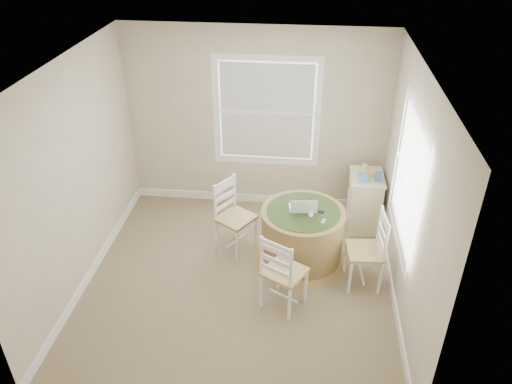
# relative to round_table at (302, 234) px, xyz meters

# --- Properties ---
(room) EXTENTS (3.64, 3.64, 2.64)m
(room) POSITION_rel_round_table_xyz_m (-0.55, -0.32, 0.90)
(room) COLOR #76604A
(room) RESTS_ON ground
(round_table) EXTENTS (1.20, 1.20, 0.73)m
(round_table) POSITION_rel_round_table_xyz_m (0.00, 0.00, 0.00)
(round_table) COLOR olive
(round_table) RESTS_ON ground
(chair_left) EXTENTS (0.56, 0.57, 0.95)m
(chair_left) POSITION_rel_round_table_xyz_m (-0.84, 0.14, 0.08)
(chair_left) COLOR white
(chair_left) RESTS_ON ground
(chair_near) EXTENTS (0.56, 0.55, 0.95)m
(chair_near) POSITION_rel_round_table_xyz_m (-0.17, -0.82, 0.08)
(chair_near) COLOR white
(chair_near) RESTS_ON ground
(chair_right) EXTENTS (0.44, 0.46, 0.95)m
(chair_right) POSITION_rel_round_table_xyz_m (0.72, -0.36, 0.08)
(chair_right) COLOR white
(chair_right) RESTS_ON ground
(laptop) EXTENTS (0.35, 0.32, 0.22)m
(laptop) POSITION_rel_round_table_xyz_m (-0.01, 0.03, 0.36)
(laptop) COLOR white
(laptop) RESTS_ON round_table
(mouse) EXTENTS (0.08, 0.10, 0.03)m
(mouse) POSITION_rel_round_table_xyz_m (0.09, -0.08, 0.34)
(mouse) COLOR white
(mouse) RESTS_ON round_table
(phone) EXTENTS (0.07, 0.10, 0.02)m
(phone) POSITION_rel_round_table_xyz_m (0.24, -0.19, 0.33)
(phone) COLOR #B7BABF
(phone) RESTS_ON round_table
(keys) EXTENTS (0.07, 0.06, 0.02)m
(keys) POSITION_rel_round_table_xyz_m (0.21, -0.00, 0.34)
(keys) COLOR black
(keys) RESTS_ON round_table
(corner_chest) EXTENTS (0.44, 0.59, 0.78)m
(corner_chest) POSITION_rel_round_table_xyz_m (0.82, 0.86, -0.01)
(corner_chest) COLOR #F6EBB8
(corner_chest) RESTS_ON ground
(tissue_box) EXTENTS (0.12, 0.12, 0.10)m
(tissue_box) POSITION_rel_round_table_xyz_m (0.75, 0.73, 0.43)
(tissue_box) COLOR #5389BE
(tissue_box) RESTS_ON corner_chest
(box_yellow) EXTENTS (0.15, 0.10, 0.06)m
(box_yellow) POSITION_rel_round_table_xyz_m (0.85, 0.89, 0.41)
(box_yellow) COLOR gold
(box_yellow) RESTS_ON corner_chest
(box_blue) EXTENTS (0.08, 0.08, 0.12)m
(box_blue) POSITION_rel_round_table_xyz_m (0.94, 0.76, 0.44)
(box_blue) COLOR teal
(box_blue) RESTS_ON corner_chest
(cup_cream) EXTENTS (0.07, 0.07, 0.09)m
(cup_cream) POSITION_rel_round_table_xyz_m (0.78, 1.03, 0.43)
(cup_cream) COLOR beige
(cup_cream) RESTS_ON corner_chest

